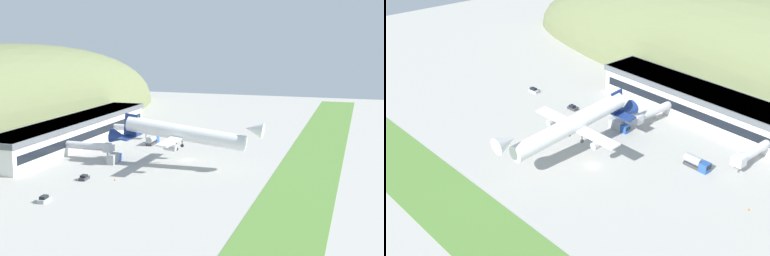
% 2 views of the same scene
% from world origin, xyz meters
% --- Properties ---
extents(ground_plane, '(381.08, 381.08, 0.00)m').
position_xyz_m(ground_plane, '(0.00, 0.00, 0.00)').
color(ground_plane, '#ADAAA3').
extents(grass_strip_foreground, '(342.97, 19.16, 0.08)m').
position_xyz_m(grass_strip_foreground, '(0.00, -39.41, 0.04)').
color(grass_strip_foreground, '#568438').
rests_on(grass_strip_foreground, ground_plane).
extents(terminal_building, '(95.17, 15.21, 10.00)m').
position_xyz_m(terminal_building, '(10.48, 48.06, 5.67)').
color(terminal_building, white).
rests_on(terminal_building, ground_plane).
extents(jetway_0, '(3.38, 17.09, 5.43)m').
position_xyz_m(jetway_0, '(-6.83, 31.61, 3.99)').
color(jetway_0, silver).
rests_on(jetway_0, ground_plane).
extents(jetway_1, '(3.38, 15.73, 5.43)m').
position_xyz_m(jetway_1, '(29.30, 32.31, 3.99)').
color(jetway_1, silver).
rests_on(jetway_1, ground_plane).
extents(cargo_airplane, '(32.03, 50.76, 10.68)m').
position_xyz_m(cargo_airplane, '(-7.47, -0.66, 10.31)').
color(cargo_airplane, white).
extents(service_car_0, '(4.35, 2.12, 1.61)m').
position_xyz_m(service_car_0, '(-52.93, 20.00, 0.66)').
color(service_car_0, '#999EA3').
rests_on(service_car_0, ground_plane).
extents(service_car_1, '(3.75, 2.11, 1.50)m').
position_xyz_m(service_car_1, '(-31.94, 20.62, 0.62)').
color(service_car_1, '#333338').
rests_on(service_car_1, ground_plane).
extents(service_car_2, '(4.06, 1.96, 1.67)m').
position_xyz_m(service_car_2, '(49.03, 27.26, 0.69)').
color(service_car_2, '#264C99').
rests_on(service_car_2, ground_plane).
extents(fuel_truck, '(7.37, 2.72, 3.16)m').
position_xyz_m(fuel_truck, '(-10.70, 21.54, 1.49)').
color(fuel_truck, '#264C99').
rests_on(fuel_truck, ground_plane).
extents(box_truck, '(7.90, 2.61, 3.36)m').
position_xyz_m(box_truck, '(20.15, 20.79, 1.59)').
color(box_truck, '#264C99').
rests_on(box_truck, ground_plane).
extents(traffic_cone_0, '(0.52, 0.52, 0.58)m').
position_xyz_m(traffic_cone_0, '(-29.71, 12.01, 0.28)').
color(traffic_cone_0, orange).
rests_on(traffic_cone_0, ground_plane).
extents(traffic_cone_1, '(0.52, 0.52, 0.58)m').
position_xyz_m(traffic_cone_1, '(40.99, 14.07, 0.28)').
color(traffic_cone_1, orange).
rests_on(traffic_cone_1, ground_plane).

